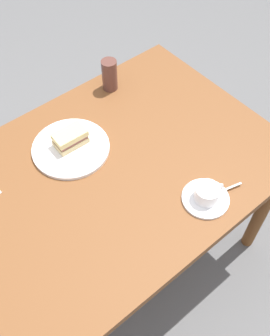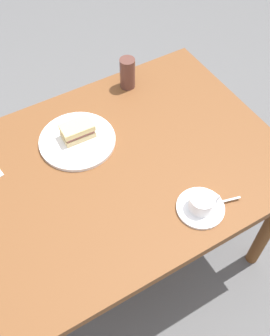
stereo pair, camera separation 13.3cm
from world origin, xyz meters
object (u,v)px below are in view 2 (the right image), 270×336
coffee_saucer (200,208)px  sandwich_plate (77,140)px  dining_table (107,182)px  spoon (222,202)px  sandwich_front (78,131)px  coffee_cup (202,202)px  drinking_glass (127,73)px

coffee_saucer → sandwich_plate: bearing=115.5°
dining_table → spoon: spoon is taller
sandwich_front → coffee_cup: sandwich_front is taller
sandwich_plate → sandwich_front: 0.04m
dining_table → coffee_saucer: bearing=-57.7°
coffee_saucer → drinking_glass: 0.66m
spoon → drinking_glass: 0.67m
dining_table → spoon: size_ratio=13.24×
dining_table → sandwich_plate: (-0.03, 0.17, 0.09)m
sandwich_plate → coffee_saucer: sandwich_plate is taller
sandwich_front → coffee_cup: size_ratio=1.13×
dining_table → coffee_cup: size_ratio=12.01×
dining_table → coffee_saucer: (0.19, -0.31, 0.09)m
coffee_cup → dining_table: bearing=122.5°
sandwich_front → drinking_glass: bearing=28.2°
dining_table → coffee_saucer: size_ratio=8.03×
dining_table → spoon: bearing=-50.6°
sandwich_plate → spoon: 0.58m
sandwich_plate → spoon: bearing=-58.7°
sandwich_plate → sandwich_front: sandwich_front is taller
spoon → coffee_cup: bearing=164.9°
sandwich_plate → spoon: (0.30, -0.49, 0.01)m
drinking_glass → dining_table: bearing=-130.0°
drinking_glass → sandwich_plate: bearing=-151.0°
sandwich_plate → dining_table: bearing=-79.3°
coffee_saucer → spoon: bearing=-15.1°
sandwich_front → coffee_saucer: sandwich_front is taller
spoon → drinking_glass: (0.02, 0.67, 0.06)m
coffee_cup → spoon: bearing=-15.1°
sandwich_plate → drinking_glass: bearing=29.0°
coffee_cup → drinking_glass: (0.09, 0.65, 0.03)m
sandwich_front → coffee_cup: (0.22, -0.49, -0.00)m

